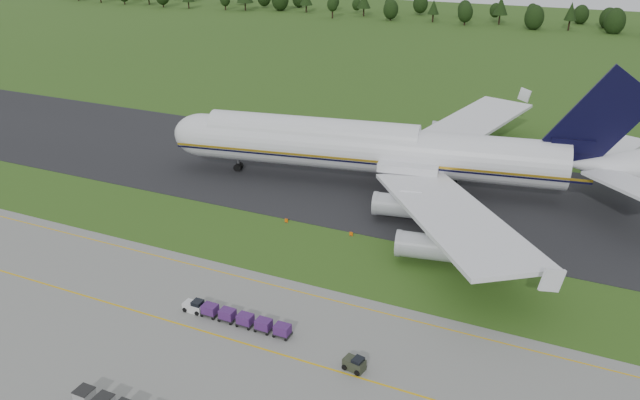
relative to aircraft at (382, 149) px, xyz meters
The scene contains 9 objects.
ground 28.96m from the aircraft, 101.91° to the right, with size 600.00×600.00×0.00m, color #2B4D17.
apron 62.21m from the aircraft, 95.40° to the right, with size 300.00×52.00×0.06m, color slate.
taxiway 8.83m from the aircraft, behind, with size 300.00×40.00×0.08m, color black.
apron_markings 55.26m from the aircraft, 96.09° to the right, with size 300.00×30.20×0.01m.
tree_line 192.90m from the aircraft, 88.76° to the left, with size 529.93×23.54×11.92m.
aircraft is the anchor object (origin of this frame).
baggage_train 46.99m from the aircraft, 91.96° to the right, with size 14.20×1.51×1.45m.
utility_cart 50.93m from the aircraft, 73.68° to the right, with size 2.43×1.72×1.22m.
edge_markers 21.67m from the aircraft, 97.93° to the right, with size 11.38×0.30×0.60m.
Camera 1 is at (38.46, -69.90, 42.93)m, focal length 35.00 mm.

